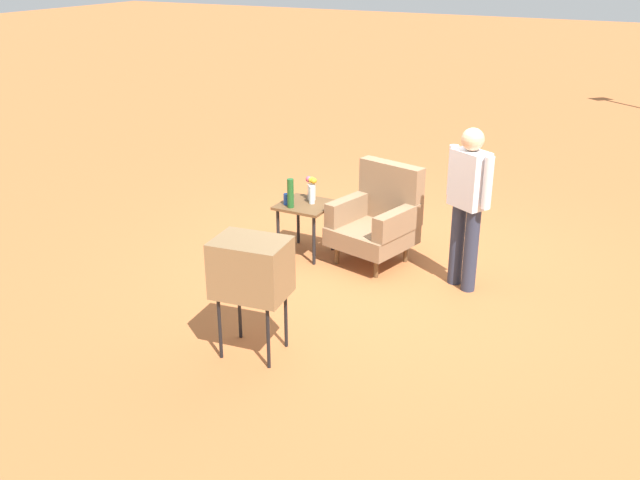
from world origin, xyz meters
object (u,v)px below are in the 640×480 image
tv_on_stand (251,268)px  soda_can_blue (286,199)px  bottle_wine_green (290,193)px  bottle_short_clear (312,195)px  flower_vase (311,187)px  side_table (306,211)px  armchair (378,217)px  person_standing (468,199)px

tv_on_stand → soda_can_blue: 2.10m
bottle_wine_green → bottle_short_clear: bottle_wine_green is taller
soda_can_blue → flower_vase: 0.33m
side_table → flower_vase: 0.28m
armchair → person_standing: (1.02, -0.20, 0.44)m
person_standing → side_table: bearing=-179.9°
person_standing → soda_can_blue: person_standing is taller
person_standing → bottle_wine_green: 1.91m
bottle_wine_green → soda_can_blue: bearing=146.2°
tv_on_stand → bottle_short_clear: tv_on_stand is taller
armchair → flower_vase: (-0.79, -0.06, 0.24)m
side_table → bottle_wine_green: 0.31m
flower_vase → bottle_short_clear: bearing=-59.7°
bottle_wine_green → bottle_short_clear: bearing=56.8°
armchair → soda_can_blue: 1.02m
side_table → armchair: bearing=14.9°
armchair → person_standing: person_standing is taller
bottle_short_clear → flower_vase: bearing=120.3°
armchair → bottle_short_clear: 0.77m
armchair → bottle_wine_green: (-0.87, -0.38, 0.25)m
armchair → flower_vase: 0.82m
soda_can_blue → armchair: bearing=18.8°
tv_on_stand → bottle_short_clear: size_ratio=5.15×
side_table → soda_can_blue: soda_can_blue is taller
flower_vase → tv_on_stand: bearing=-73.8°
bottle_wine_green → person_standing: bearing=5.4°
side_table → bottle_short_clear: size_ratio=2.96×
side_table → bottle_short_clear: 0.20m
tv_on_stand → flower_vase: bearing=106.2°
side_table → person_standing: bearing=0.1°
armchair → side_table: size_ratio=1.79×
side_table → bottle_short_clear: bearing=37.8°
tv_on_stand → bottle_wine_green: bearing=111.0°
person_standing → bottle_short_clear: person_standing is taller
armchair → side_table: armchair is taller
bottle_wine_green → soda_can_blue: 0.14m
side_table → soda_can_blue: size_ratio=4.85×
side_table → soda_can_blue: bearing=-146.0°
bottle_wine_green → flower_vase: bottle_wine_green is taller
side_table → flower_vase: (-0.01, 0.15, 0.23)m
bottle_wine_green → tv_on_stand: bearing=-69.0°
person_standing → bottle_wine_green: size_ratio=5.12×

